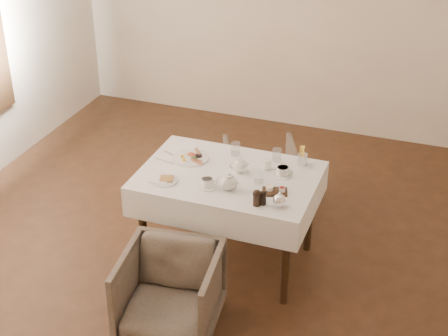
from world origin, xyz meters
TOP-DOWN VIEW (x-y plane):
  - table at (0.26, -0.02)m, footprint 1.28×0.88m
  - armchair_near at (0.16, -0.86)m, footprint 0.70×0.72m
  - armchair_far at (0.25, 0.84)m, footprint 0.80×0.81m
  - breakfast_plate at (-0.08, 0.11)m, footprint 0.27×0.27m
  - side_plate at (-0.13, -0.27)m, footprint 0.19×0.19m
  - teapot_centre at (0.34, 0.04)m, footprint 0.18×0.16m
  - teapot_front at (0.34, -0.22)m, footprint 0.17×0.13m
  - creamer at (0.50, 0.16)m, footprint 0.08×0.08m
  - teacup_near at (0.19, -0.24)m, footprint 0.14×0.14m
  - teacup_far at (0.64, 0.10)m, footprint 0.14×0.14m
  - glass_left at (0.21, 0.28)m, footprint 0.08×0.08m
  - glass_mid at (0.50, -0.05)m, footprint 0.08×0.08m
  - glass_right at (0.53, 0.30)m, footprint 0.08×0.08m
  - condiment_board at (0.65, -0.15)m, footprint 0.20×0.16m
  - pepper_mill_left at (0.58, -0.34)m, footprint 0.07×0.07m
  - pepper_mill_right at (0.62, -0.32)m, footprint 0.06×0.06m
  - silver_pot at (0.73, -0.31)m, footprint 0.13×0.11m
  - fries_cup at (0.73, 0.31)m, footprint 0.07×0.07m
  - cutlery_fork at (-0.24, 0.11)m, footprint 0.18×0.10m
  - cutlery_knife at (-0.25, 0.01)m, footprint 0.18×0.05m

SIDE VIEW (x-z plane):
  - armchair_far at x=0.25m, z-range 0.00..0.56m
  - armchair_near at x=0.16m, z-range 0.00..0.59m
  - table at x=0.26m, z-range 0.26..1.02m
  - cutlery_knife at x=-0.25m, z-range 0.76..0.76m
  - cutlery_fork at x=-0.24m, z-range 0.76..0.76m
  - side_plate at x=-0.13m, z-range 0.75..0.77m
  - breakfast_plate at x=-0.08m, z-range 0.75..0.78m
  - condiment_board at x=0.65m, z-range 0.75..0.79m
  - teacup_near at x=0.19m, z-range 0.75..0.82m
  - teacup_far at x=0.64m, z-range 0.75..0.82m
  - creamer at x=0.50m, z-range 0.76..0.83m
  - glass_right at x=0.53m, z-range 0.76..0.85m
  - glass_mid at x=0.50m, z-range 0.76..0.85m
  - glass_left at x=0.21m, z-range 0.76..0.85m
  - pepper_mill_right at x=0.62m, z-range 0.76..0.86m
  - silver_pot at x=0.73m, z-range 0.76..0.87m
  - pepper_mill_left at x=0.58m, z-range 0.76..0.87m
  - teapot_centre at x=0.34m, z-range 0.76..0.87m
  - teapot_front at x=0.34m, z-range 0.76..0.89m
  - fries_cup at x=0.73m, z-range 0.75..0.90m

